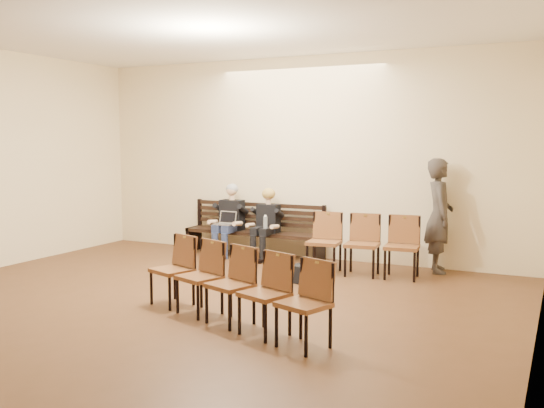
{
  "coord_description": "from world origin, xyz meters",
  "views": [
    {
      "loc": [
        4.21,
        -4.77,
        2.05
      ],
      "look_at": [
        -0.09,
        4.05,
        1.02
      ],
      "focal_mm": 40.0,
      "sensor_mm": 36.0,
      "label": 1
    }
  ],
  "objects_px": {
    "seated_man": "(229,221)",
    "seated_woman": "(266,228)",
    "laptop": "(224,225)",
    "passerby": "(439,207)",
    "water_bottle": "(265,228)",
    "bag": "(303,274)",
    "chair_row_back": "(230,286)",
    "chair_row_front": "(362,245)",
    "bench": "(253,243)"
  },
  "relations": [
    {
      "from": "laptop",
      "to": "bag",
      "type": "distance_m",
      "value": 2.38
    },
    {
      "from": "bag",
      "to": "bench",
      "type": "bearing_deg",
      "value": 136.64
    },
    {
      "from": "seated_man",
      "to": "chair_row_front",
      "type": "bearing_deg",
      "value": -11.37
    },
    {
      "from": "seated_woman",
      "to": "chair_row_front",
      "type": "height_order",
      "value": "seated_woman"
    },
    {
      "from": "chair_row_back",
      "to": "water_bottle",
      "type": "bearing_deg",
      "value": 129.63
    },
    {
      "from": "bag",
      "to": "chair_row_back",
      "type": "distance_m",
      "value": 2.17
    },
    {
      "from": "seated_woman",
      "to": "chair_row_front",
      "type": "relative_size",
      "value": 0.65
    },
    {
      "from": "chair_row_back",
      "to": "bench",
      "type": "bearing_deg",
      "value": 133.44
    },
    {
      "from": "laptop",
      "to": "chair_row_back",
      "type": "bearing_deg",
      "value": -43.98
    },
    {
      "from": "seated_man",
      "to": "passerby",
      "type": "height_order",
      "value": "passerby"
    },
    {
      "from": "bag",
      "to": "seated_woman",
      "type": "bearing_deg",
      "value": 132.91
    },
    {
      "from": "bench",
      "to": "laptop",
      "type": "height_order",
      "value": "laptop"
    },
    {
      "from": "bag",
      "to": "chair_row_back",
      "type": "relative_size",
      "value": 0.13
    },
    {
      "from": "bench",
      "to": "passerby",
      "type": "height_order",
      "value": "passerby"
    },
    {
      "from": "seated_man",
      "to": "seated_woman",
      "type": "height_order",
      "value": "seated_man"
    },
    {
      "from": "chair_row_front",
      "to": "chair_row_back",
      "type": "distance_m",
      "value": 3.07
    },
    {
      "from": "chair_row_front",
      "to": "bench",
      "type": "bearing_deg",
      "value": 157.89
    },
    {
      "from": "seated_man",
      "to": "bag",
      "type": "relative_size",
      "value": 3.5
    },
    {
      "from": "water_bottle",
      "to": "chair_row_back",
      "type": "height_order",
      "value": "chair_row_back"
    },
    {
      "from": "seated_woman",
      "to": "chair_row_back",
      "type": "xyz_separation_m",
      "value": [
        1.33,
        -3.55,
        -0.11
      ]
    },
    {
      "from": "seated_woman",
      "to": "passerby",
      "type": "xyz_separation_m",
      "value": [
        2.9,
        0.22,
        0.48
      ]
    },
    {
      "from": "bag",
      "to": "seated_man",
      "type": "bearing_deg",
      "value": 145.47
    },
    {
      "from": "seated_man",
      "to": "laptop",
      "type": "xyz_separation_m",
      "value": [
        0.01,
        -0.21,
        -0.04
      ]
    },
    {
      "from": "passerby",
      "to": "bag",
      "type": "bearing_deg",
      "value": 117.26
    },
    {
      "from": "seated_man",
      "to": "passerby",
      "type": "xyz_separation_m",
      "value": [
        3.64,
        0.22,
        0.41
      ]
    },
    {
      "from": "passerby",
      "to": "chair_row_back",
      "type": "relative_size",
      "value": 0.76
    },
    {
      "from": "seated_man",
      "to": "chair_row_front",
      "type": "xyz_separation_m",
      "value": [
        2.64,
        -0.53,
        -0.14
      ]
    },
    {
      "from": "laptop",
      "to": "chair_row_front",
      "type": "xyz_separation_m",
      "value": [
        2.62,
        -0.32,
        -0.1
      ]
    },
    {
      "from": "chair_row_front",
      "to": "chair_row_back",
      "type": "bearing_deg",
      "value": -106.54
    },
    {
      "from": "seated_woman",
      "to": "passerby",
      "type": "height_order",
      "value": "passerby"
    },
    {
      "from": "water_bottle",
      "to": "chair_row_front",
      "type": "height_order",
      "value": "chair_row_front"
    },
    {
      "from": "chair_row_front",
      "to": "water_bottle",
      "type": "bearing_deg",
      "value": 164.72
    },
    {
      "from": "bench",
      "to": "laptop",
      "type": "distance_m",
      "value": 0.63
    },
    {
      "from": "seated_man",
      "to": "chair_row_front",
      "type": "relative_size",
      "value": 0.73
    },
    {
      "from": "seated_man",
      "to": "seated_woman",
      "type": "distance_m",
      "value": 0.73
    },
    {
      "from": "water_bottle",
      "to": "chair_row_front",
      "type": "bearing_deg",
      "value": -9.55
    },
    {
      "from": "seated_woman",
      "to": "water_bottle",
      "type": "xyz_separation_m",
      "value": [
        0.1,
        -0.23,
        0.02
      ]
    },
    {
      "from": "bag",
      "to": "chair_row_back",
      "type": "height_order",
      "value": "chair_row_back"
    },
    {
      "from": "laptop",
      "to": "passerby",
      "type": "xyz_separation_m",
      "value": [
        3.62,
        0.43,
        0.46
      ]
    },
    {
      "from": "water_bottle",
      "to": "chair_row_front",
      "type": "relative_size",
      "value": 0.14
    },
    {
      "from": "seated_man",
      "to": "bag",
      "type": "distance_m",
      "value": 2.51
    },
    {
      "from": "water_bottle",
      "to": "passerby",
      "type": "height_order",
      "value": "passerby"
    },
    {
      "from": "chair_row_back",
      "to": "laptop",
      "type": "bearing_deg",
      "value": 140.89
    },
    {
      "from": "seated_man",
      "to": "water_bottle",
      "type": "height_order",
      "value": "seated_man"
    },
    {
      "from": "water_bottle",
      "to": "chair_row_front",
      "type": "xyz_separation_m",
      "value": [
        1.8,
        -0.3,
        -0.1
      ]
    },
    {
      "from": "seated_man",
      "to": "laptop",
      "type": "distance_m",
      "value": 0.21
    },
    {
      "from": "seated_woman",
      "to": "seated_man",
      "type": "bearing_deg",
      "value": 180.0
    },
    {
      "from": "seated_man",
      "to": "water_bottle",
      "type": "distance_m",
      "value": 0.87
    },
    {
      "from": "bench",
      "to": "seated_man",
      "type": "bearing_deg",
      "value": -164.18
    },
    {
      "from": "seated_man",
      "to": "chair_row_back",
      "type": "distance_m",
      "value": 4.11
    }
  ]
}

